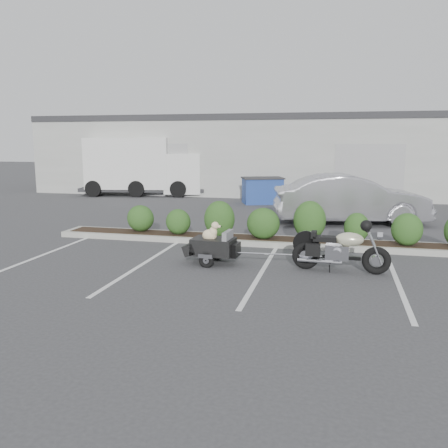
% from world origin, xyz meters
% --- Properties ---
extents(ground, '(90.00, 90.00, 0.00)m').
position_xyz_m(ground, '(0.00, 0.00, 0.00)').
color(ground, '#38383A').
rests_on(ground, ground).
extents(planter_kerb, '(12.00, 1.00, 0.15)m').
position_xyz_m(planter_kerb, '(1.00, 2.20, 0.07)').
color(planter_kerb, '#9E9E93').
rests_on(planter_kerb, ground).
extents(building, '(26.00, 10.00, 4.00)m').
position_xyz_m(building, '(0.00, 17.00, 2.00)').
color(building, '#9EA099').
rests_on(building, ground).
extents(motorcycle, '(2.05, 0.69, 1.18)m').
position_xyz_m(motorcycle, '(2.79, -0.18, 0.47)').
color(motorcycle, black).
rests_on(motorcycle, ground).
extents(pet_trailer, '(1.64, 0.92, 0.97)m').
position_xyz_m(pet_trailer, '(0.01, -0.16, 0.41)').
color(pet_trailer, black).
rests_on(pet_trailer, ground).
extents(sedan, '(5.25, 2.78, 1.64)m').
position_xyz_m(sedan, '(3.11, 5.94, 0.82)').
color(sedan, '#B5B4BB').
rests_on(sedan, ground).
extents(dumpster, '(2.06, 1.75, 1.15)m').
position_xyz_m(dumpster, '(-0.55, 10.44, 0.58)').
color(dumpster, navy).
rests_on(dumpster, ground).
extents(delivery_truck, '(6.53, 3.12, 2.87)m').
position_xyz_m(delivery_truck, '(-6.97, 12.36, 1.38)').
color(delivery_truck, silver).
rests_on(delivery_truck, ground).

